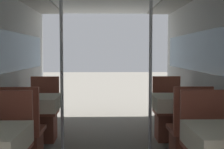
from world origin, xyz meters
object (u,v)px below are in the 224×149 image
(chair_left_far_1, at_px, (43,121))
(support_pole_right_1, at_px, (150,73))
(chair_left_near_1, at_px, (24,143))
(chair_right_far_1, at_px, (168,121))
(dining_table_left_1, at_px, (34,105))
(chair_right_near_1, at_px, (188,142))
(dining_table_right_1, at_px, (177,104))
(support_pole_left_1, at_px, (62,73))

(chair_left_far_1, height_order, support_pole_right_1, support_pole_right_1)
(chair_left_near_1, height_order, chair_right_far_1, same)
(support_pole_right_1, bearing_deg, dining_table_left_1, 180.00)
(support_pole_right_1, bearing_deg, chair_right_near_1, -57.57)
(dining_table_right_1, xyz_separation_m, chair_right_near_1, (0.00, -0.58, -0.35))
(chair_right_near_1, xyz_separation_m, chair_right_far_1, (0.00, 1.16, 0.00))
(dining_table_right_1, distance_m, chair_right_far_1, 0.68)
(chair_right_near_1, relative_size, chair_right_far_1, 1.00)
(chair_left_near_1, distance_m, support_pole_left_1, 1.04)
(chair_left_near_1, xyz_separation_m, chair_right_far_1, (1.93, 1.16, 0.00))
(chair_left_near_1, xyz_separation_m, dining_table_right_1, (1.93, 0.58, 0.35))
(support_pole_left_1, height_order, chair_right_near_1, support_pole_left_1)
(chair_right_near_1, distance_m, chair_right_far_1, 1.16)
(dining_table_right_1, relative_size, chair_right_near_1, 0.79)
(support_pole_left_1, xyz_separation_m, chair_right_near_1, (1.56, -0.58, -0.78))
(chair_left_near_1, bearing_deg, dining_table_left_1, 90.00)
(support_pole_left_1, distance_m, chair_right_near_1, 1.84)
(chair_left_far_1, distance_m, dining_table_right_1, 2.05)
(support_pole_left_1, distance_m, support_pole_right_1, 1.19)
(dining_table_right_1, height_order, support_pole_right_1, support_pole_right_1)
(chair_right_near_1, xyz_separation_m, support_pole_right_1, (-0.37, 0.58, 0.78))
(chair_left_far_1, height_order, chair_right_far_1, same)
(support_pole_left_1, xyz_separation_m, dining_table_right_1, (1.56, 0.00, -0.43))
(chair_right_far_1, bearing_deg, dining_table_left_1, 16.79)
(chair_right_near_1, bearing_deg, dining_table_left_1, 163.21)
(chair_left_far_1, bearing_deg, dining_table_right_1, 163.21)
(chair_left_far_1, bearing_deg, chair_left_near_1, 90.00)
(dining_table_right_1, height_order, chair_right_far_1, chair_right_far_1)
(dining_table_right_1, distance_m, chair_right_near_1, 0.68)
(support_pole_left_1, relative_size, support_pole_right_1, 1.00)
(support_pole_right_1, bearing_deg, dining_table_right_1, 0.00)
(chair_left_near_1, bearing_deg, chair_right_near_1, 0.00)
(chair_left_near_1, height_order, support_pole_left_1, support_pole_left_1)
(dining_table_left_1, height_order, support_pole_right_1, support_pole_right_1)
(chair_left_near_1, bearing_deg, dining_table_right_1, 16.79)
(dining_table_left_1, distance_m, chair_left_far_1, 0.68)
(chair_left_near_1, bearing_deg, support_pole_left_1, 57.57)
(chair_left_near_1, xyz_separation_m, support_pole_right_1, (1.56, 0.58, 0.78))
(chair_left_near_1, distance_m, chair_right_near_1, 1.93)
(support_pole_left_1, relative_size, chair_right_near_1, 2.22)
(chair_left_near_1, height_order, support_pole_right_1, support_pole_right_1)
(dining_table_left_1, height_order, chair_left_near_1, chair_left_near_1)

